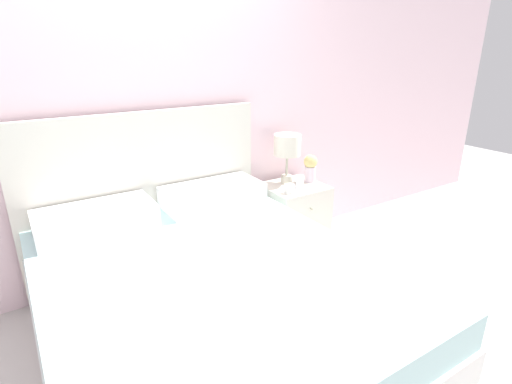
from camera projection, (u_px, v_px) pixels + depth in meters
ground_plane at (154, 272)px, 3.04m from camera, size 12.00×12.00×0.00m
wall_back at (134, 97)px, 2.65m from camera, size 8.00×0.06×2.60m
bed at (206, 300)px, 2.19m from camera, size 1.68×2.01×1.22m
nightstand at (293, 217)px, 3.32m from camera, size 0.47×0.46×0.56m
table_lamp at (287, 147)px, 3.19m from camera, size 0.22×0.22×0.40m
flower_vase at (310, 167)px, 3.28m from camera, size 0.11×0.11×0.23m
teacup at (300, 185)px, 3.17m from camera, size 0.10×0.10×0.05m
alarm_clock at (290, 188)px, 3.05m from camera, size 0.07×0.06×0.07m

